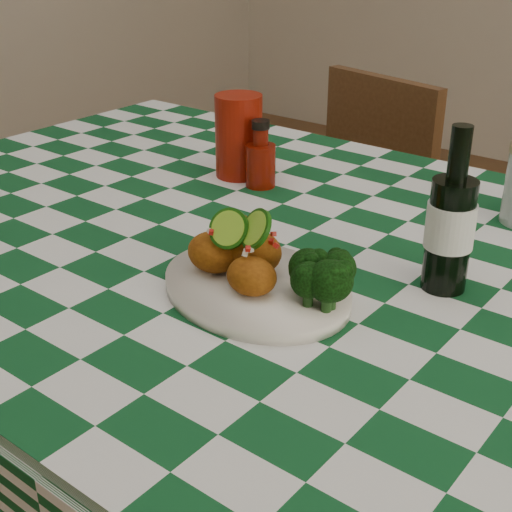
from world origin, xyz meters
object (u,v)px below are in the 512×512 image
Objects in this scene: plate at (256,288)px; ketchup_bottle at (261,154)px; dining_table at (282,448)px; fried_chicken_pile at (248,248)px; red_tumbler at (239,136)px; wooden_chair_left at (329,239)px; beer_bottle at (452,210)px.

plate is 2.25× the size of ketchup_bottle.
dining_table is 13.58× the size of ketchup_bottle.
dining_table is 11.88× the size of fried_chicken_pile.
plate is 0.47m from red_tumbler.
red_tumbler reaches higher than fried_chicken_pile.
fried_chicken_pile is 1.08m from wooden_chair_left.
wooden_chair_left is at bearing 116.61° from plate.
plate reaches higher than dining_table.
plate is 0.33× the size of wooden_chair_left.
red_tumbler is at bearing 163.27° from ketchup_bottle.
fried_chicken_pile reaches higher than dining_table.
fried_chicken_pile is 0.63× the size of beer_bottle.
red_tumbler is at bearing -63.18° from wooden_chair_left.
ketchup_bottle is at bearing 136.67° from dining_table.
fried_chicken_pile is 0.91× the size of red_tumbler.
fried_chicken_pile is at bearing -72.45° from dining_table.
dining_table is at bearing -43.33° from ketchup_bottle.
plate is 1.06m from wooden_chair_left.
beer_bottle reaches higher than wooden_chair_left.
fried_chicken_pile is at bearing -48.84° from red_tumbler.
red_tumbler is at bearing 160.55° from beer_bottle.
red_tumbler is 0.07m from ketchup_bottle.
red_tumbler reaches higher than wooden_chair_left.
wooden_chair_left is (-0.63, 0.72, -0.47)m from beer_bottle.
dining_table is at bearing -49.18° from wooden_chair_left.
beer_bottle reaches higher than red_tumbler.
ketchup_bottle is 0.73m from wooden_chair_left.
ketchup_bottle is 0.46m from beer_bottle.
plate is 1.25× the size of beer_bottle.
wooden_chair_left is at bearing 103.50° from red_tumbler.
beer_bottle is (0.43, -0.16, 0.05)m from ketchup_bottle.
fried_chicken_pile is 0.26m from beer_bottle.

